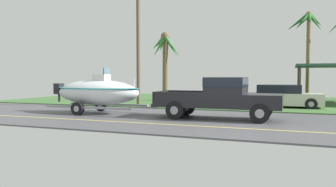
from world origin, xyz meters
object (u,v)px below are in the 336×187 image
at_px(parked_sedan_near, 282,96).
at_px(palm_tree_near_left, 308,29).
at_px(utility_pole, 138,43).
at_px(palm_tree_near_right, 165,52).
at_px(pickup_truck_towing, 225,96).
at_px(boat_on_trailer, 97,92).

distance_m(parked_sedan_near, palm_tree_near_left, 9.07).
bearing_deg(utility_pole, palm_tree_near_left, 44.68).
bearing_deg(palm_tree_near_right, pickup_truck_towing, -54.98).
height_order(parked_sedan_near, palm_tree_near_right, palm_tree_near_right).
height_order(pickup_truck_towing, boat_on_trailer, boat_on_trailer).
distance_m(pickup_truck_towing, parked_sedan_near, 6.79).
distance_m(parked_sedan_near, utility_pole, 9.23).
bearing_deg(boat_on_trailer, pickup_truck_towing, 0.00).
bearing_deg(parked_sedan_near, utility_pole, -164.05).
distance_m(pickup_truck_towing, palm_tree_near_left, 15.09).
height_order(pickup_truck_towing, utility_pole, utility_pole).
bearing_deg(palm_tree_near_left, pickup_truck_towing, -105.32).
height_order(boat_on_trailer, utility_pole, utility_pole).
bearing_deg(parked_sedan_near, palm_tree_near_left, 77.72).
distance_m(boat_on_trailer, parked_sedan_near, 10.81).
relative_size(parked_sedan_near, palm_tree_near_left, 0.64).
bearing_deg(boat_on_trailer, palm_tree_near_right, 88.27).
relative_size(boat_on_trailer, palm_tree_near_left, 0.84).
xyz_separation_m(boat_on_trailer, parked_sedan_near, (8.68, 6.42, -0.40)).
bearing_deg(palm_tree_near_left, boat_on_trailer, -126.59).
bearing_deg(boat_on_trailer, parked_sedan_near, 36.51).
height_order(parked_sedan_near, utility_pole, utility_pole).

